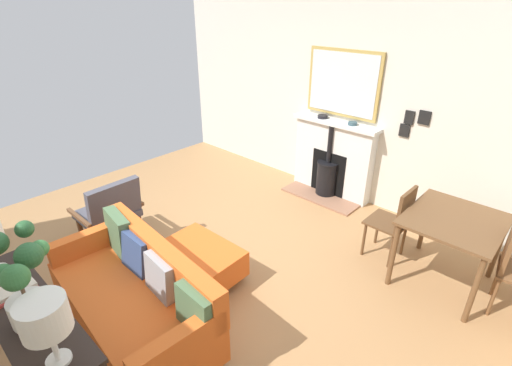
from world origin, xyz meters
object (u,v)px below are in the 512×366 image
mantel_bowl_far (353,123)px  table_lamp_far_end (44,318)px  sofa (137,295)px  fireplace (331,162)px  console_table (28,320)px  mantel_bowl_near (323,116)px  book_stack (13,291)px  potted_plant (14,279)px  dining_table (453,228)px  ottoman (201,259)px  dining_chair_near_fireplace (396,219)px  armchair_accent (110,209)px

mantel_bowl_far → table_lamp_far_end: (4.09, 0.50, -0.03)m
sofa → fireplace: bearing=-176.9°
mantel_bowl_far → console_table: size_ratio=0.08×
fireplace → mantel_bowl_near: size_ratio=8.89×
fireplace → sofa: fireplace is taller
mantel_bowl_far → sofa: 3.41m
table_lamp_far_end → book_stack: size_ratio=1.56×
potted_plant → console_table: bearing=-94.4°
fireplace → dining_table: (0.87, 1.92, 0.15)m
ottoman → table_lamp_far_end: 1.92m
mantel_bowl_near → dining_chair_near_fireplace: size_ratio=0.16×
ottoman → potted_plant: bearing=9.4°
sofa → console_table: (0.77, -0.00, 0.32)m
table_lamp_far_end → dining_table: table_lamp_far_end is taller
potted_plant → book_stack: (-0.01, -0.37, -0.34)m
console_table → table_lamp_far_end: (-0.00, 0.58, 0.43)m
book_stack → dining_chair_near_fireplace: size_ratio=0.32×
fireplace → book_stack: (4.08, -0.04, 0.30)m
ottoman → console_table: size_ratio=0.55×
sofa → potted_plant: 1.11m
fireplace → console_table: fireplace is taller
ottoman → table_lamp_far_end: bearing=23.6°
ottoman → dining_chair_near_fireplace: 2.11m
mantel_bowl_near → sofa: mantel_bowl_near is taller
fireplace → armchair_accent: size_ratio=1.51×
ottoman → dining_table: 2.50m
mantel_bowl_far → ottoman: (2.53, -0.19, -0.91)m
mantel_bowl_near → dining_table: (0.88, 2.13, -0.49)m
fireplace → book_stack: 4.09m
console_table → table_lamp_far_end: size_ratio=3.43×
mantel_bowl_far → book_stack: (4.08, -0.30, -0.35)m
mantel_bowl_near → book_stack: 4.10m
mantel_bowl_far → dining_table: mantel_bowl_far is taller
table_lamp_far_end → dining_table: 3.44m
console_table → armchair_accent: bearing=-133.2°
mantel_bowl_near → book_stack: mantel_bowl_near is taller
ottoman → mantel_bowl_far: bearing=175.8°
sofa → table_lamp_far_end: 1.22m
ottoman → book_stack: book_stack is taller
fireplace → dining_chair_near_fireplace: size_ratio=1.46×
console_table → dining_table: console_table is taller
fireplace → mantel_bowl_near: mantel_bowl_near is taller
ottoman → book_stack: (1.56, -0.11, 0.57)m
ottoman → table_lamp_far_end: size_ratio=1.88×
armchair_accent → book_stack: (1.24, 1.11, 0.33)m
fireplace → book_stack: size_ratio=4.49×
fireplace → console_table: size_ratio=0.84×
console_table → mantel_bowl_far: bearing=178.9°
potted_plant → book_stack: potted_plant is taller
table_lamp_far_end → sofa: bearing=-143.3°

